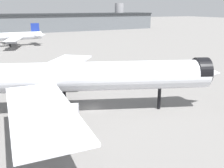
{
  "coord_description": "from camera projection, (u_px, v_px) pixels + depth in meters",
  "views": [
    {
      "loc": [
        -18.12,
        -45.21,
        20.06
      ],
      "look_at": [
        3.52,
        -2.86,
        5.64
      ],
      "focal_mm": 40.35,
      "sensor_mm": 36.0,
      "label": 1
    }
  ],
  "objects": [
    {
      "name": "ground",
      "position": [
        91.0,
        109.0,
        52.24
      ],
      "size": [
        900.0,
        900.0,
        0.0
      ],
      "primitive_type": "plane",
      "color": "slate"
    },
    {
      "name": "airliner_near_gate",
      "position": [
        73.0,
        77.0,
        48.56
      ],
      "size": [
        57.17,
        51.1,
        16.34
      ],
      "rotation": [
        0.0,
        0.0,
        -0.38
      ],
      "color": "silver",
      "rests_on": "ground"
    },
    {
      "name": "airliner_far_taxiway",
      "position": [
        6.0,
        37.0,
        134.34
      ],
      "size": [
        42.83,
        39.21,
        11.96
      ],
      "rotation": [
        0.0,
        0.0,
        3.13
      ],
      "color": "silver",
      "rests_on": "ground"
    },
    {
      "name": "terminal_building",
      "position": [
        44.0,
        22.0,
        219.65
      ],
      "size": [
        214.03,
        28.64,
        24.45
      ],
      "rotation": [
        0.0,
        0.0,
        0.01
      ],
      "color": "slate",
      "rests_on": "ground"
    }
  ]
}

